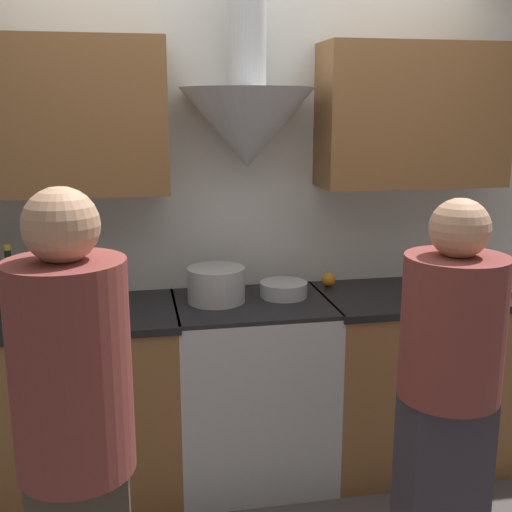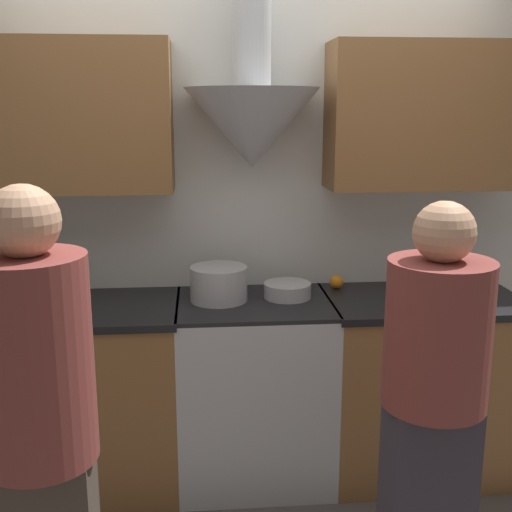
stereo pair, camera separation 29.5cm
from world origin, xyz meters
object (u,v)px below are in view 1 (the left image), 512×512
object	(u,v)px
wine_bottle_8	(11,288)
orange_fruit	(329,280)
mixing_bowl	(284,289)
person_foreground_left	(76,443)
saucepan	(422,293)
stock_pot	(216,285)
person_foreground_right	(448,387)
stove_range	(252,389)

from	to	relation	value
wine_bottle_8	orange_fruit	distance (m)	1.56
wine_bottle_8	orange_fruit	size ratio (longest dim) A/B	4.59
mixing_bowl	person_foreground_left	distance (m)	1.54
orange_fruit	person_foreground_left	size ratio (longest dim) A/B	0.04
wine_bottle_8	person_foreground_left	distance (m)	1.25
mixing_bowl	saucepan	size ratio (longest dim) A/B	1.22
stock_pot	person_foreground_left	bearing A→B (deg)	-114.70
saucepan	person_foreground_left	size ratio (longest dim) A/B	0.12
mixing_bowl	person_foreground_right	distance (m)	1.05
stock_pot	orange_fruit	world-z (taller)	stock_pot
person_foreground_right	wine_bottle_8	bearing A→B (deg)	151.63
wine_bottle_8	person_foreground_left	world-z (taller)	person_foreground_left
stove_range	stock_pot	xyz separation A→B (m)	(-0.17, 0.03, 0.54)
person_foreground_left	person_foreground_right	xyz separation A→B (m)	(1.30, 0.29, -0.07)
stove_range	mixing_bowl	xyz separation A→B (m)	(0.17, 0.05, 0.50)
stove_range	person_foreground_right	size ratio (longest dim) A/B	0.60
stock_pot	mixing_bowl	xyz separation A→B (m)	(0.34, 0.02, -0.05)
mixing_bowl	orange_fruit	distance (m)	0.31
orange_fruit	saucepan	distance (m)	0.49
mixing_bowl	saucepan	bearing A→B (deg)	-16.22
stock_pot	person_foreground_right	distance (m)	1.21
stock_pot	orange_fruit	bearing A→B (deg)	14.44
person_foreground_right	stove_range	bearing A→B (deg)	122.09
person_foreground_left	person_foreground_right	distance (m)	1.34
stove_range	person_foreground_left	xyz separation A→B (m)	(-0.73, -1.19, 0.44)
stove_range	saucepan	world-z (taller)	saucepan
wine_bottle_8	stock_pot	world-z (taller)	wine_bottle_8
person_foreground_left	mixing_bowl	bearing A→B (deg)	54.09
stove_range	orange_fruit	distance (m)	0.69
saucepan	person_foreground_left	bearing A→B (deg)	-145.65
stock_pot	person_foreground_left	distance (m)	1.36
orange_fruit	stove_range	bearing A→B (deg)	-156.63
wine_bottle_8	saucepan	distance (m)	1.92
stove_range	orange_fruit	size ratio (longest dim) A/B	13.05
stove_range	stock_pot	size ratio (longest dim) A/B	3.33
person_foreground_right	mixing_bowl	bearing A→B (deg)	112.57
stove_range	mixing_bowl	distance (m)	0.53
orange_fruit	person_foreground_left	xyz separation A→B (m)	(-1.18, -1.39, -0.05)
stock_pot	person_foreground_right	xyz separation A→B (m)	(0.74, -0.94, -0.17)
wine_bottle_8	saucepan	bearing A→B (deg)	-3.89
wine_bottle_8	person_foreground_left	size ratio (longest dim) A/B	0.20
wine_bottle_8	person_foreground_left	xyz separation A→B (m)	(0.37, -1.19, -0.15)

